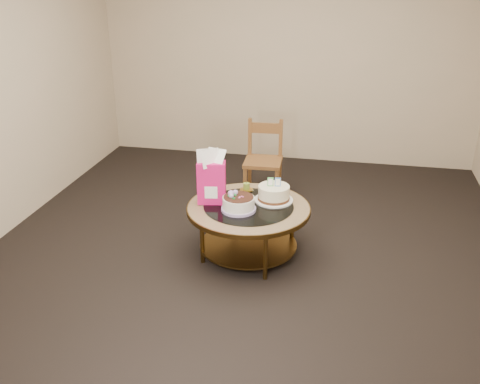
% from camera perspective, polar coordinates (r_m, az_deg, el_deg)
% --- Properties ---
extents(ground, '(5.00, 5.00, 0.00)m').
position_cam_1_polar(ground, '(4.59, 0.88, -6.66)').
color(ground, black).
rests_on(ground, ground).
extents(room_walls, '(4.52, 5.02, 2.61)m').
position_cam_1_polar(room_walls, '(4.04, 1.02, 12.59)').
color(room_walls, tan).
rests_on(room_walls, ground).
extents(coffee_table, '(1.02, 1.02, 0.46)m').
position_cam_1_polar(coffee_table, '(4.41, 0.91, -2.41)').
color(coffee_table, brown).
rests_on(coffee_table, ground).
extents(decorated_cake, '(0.28, 0.28, 0.16)m').
position_cam_1_polar(decorated_cake, '(4.28, -0.18, -1.30)').
color(decorated_cake, '#A68FCA').
rests_on(decorated_cake, coffee_table).
extents(cream_cake, '(0.33, 0.33, 0.21)m').
position_cam_1_polar(cream_cake, '(4.46, 3.62, -0.17)').
color(cream_cake, white).
rests_on(cream_cake, coffee_table).
extents(gift_bag, '(0.25, 0.19, 0.46)m').
position_cam_1_polar(gift_bag, '(4.36, -3.07, 1.61)').
color(gift_bag, '#F11667').
rests_on(gift_bag, coffee_table).
extents(pillar_candle, '(0.12, 0.12, 0.08)m').
position_cam_1_polar(pillar_candle, '(4.64, 0.69, 0.40)').
color(pillar_candle, '#F0D163').
rests_on(pillar_candle, coffee_table).
extents(dining_chair, '(0.39, 0.39, 0.81)m').
position_cam_1_polar(dining_chair, '(5.53, 2.52, 3.44)').
color(dining_chair, brown).
rests_on(dining_chair, ground).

